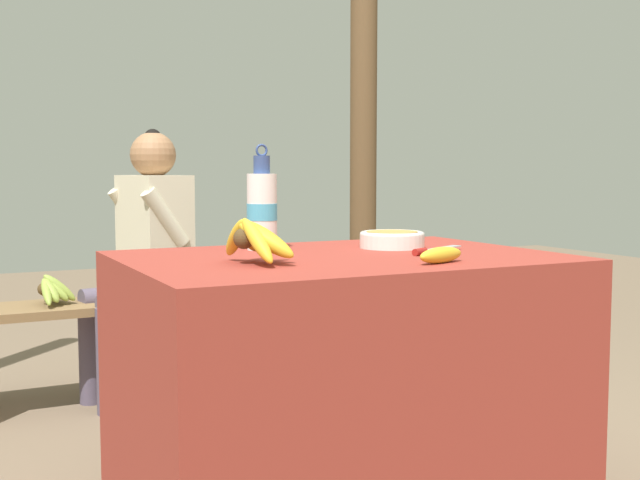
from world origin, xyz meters
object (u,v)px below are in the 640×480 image
water_bottle (262,209)px  knife (431,250)px  serving_bowl (392,238)px  wooden_bench (153,313)px  banana_bunch_ripe (256,239)px  seated_vendor (145,246)px  banana_bunch_green (52,289)px  loose_banana_front (441,255)px  support_post_far (363,132)px

water_bottle → knife: bearing=-38.4°
serving_bowl → wooden_bench: size_ratio=0.12×
banana_bunch_ripe → serving_bowl: (0.52, 0.21, -0.03)m
banana_bunch_ripe → serving_bowl: 0.56m
serving_bowl → seated_vendor: 1.30m
wooden_bench → serving_bowl: bearing=-71.6°
banana_bunch_ripe → seated_vendor: bearing=87.3°
banana_bunch_green → serving_bowl: bearing=-56.6°
banana_bunch_ripe → wooden_bench: 1.53m
wooden_bench → banana_bunch_green: size_ratio=6.30×
banana_bunch_ripe → wooden_bench: bearing=85.8°
knife → wooden_bench: (-0.43, 1.44, -0.38)m
banana_bunch_ripe → banana_bunch_green: bearing=101.7°
loose_banana_front → seated_vendor: 1.65m
support_post_far → loose_banana_front: bearing=-113.9°
water_bottle → support_post_far: size_ratio=0.13×
serving_bowl → seated_vendor: seated_vendor is taller
water_bottle → banana_bunch_green: size_ratio=1.23×
water_bottle → loose_banana_front: 0.59m
banana_bunch_green → wooden_bench: bearing=-0.1°
banana_bunch_ripe → seated_vendor: (0.07, 1.42, -0.14)m
knife → support_post_far: support_post_far is taller
banana_bunch_ripe → serving_bowl: bearing=21.5°
loose_banana_front → support_post_far: 2.13m
water_bottle → loose_banana_front: water_bottle is taller
wooden_bench → banana_bunch_green: bearing=179.9°
loose_banana_front → wooden_bench: size_ratio=0.11×
serving_bowl → seated_vendor: size_ratio=0.17×
banana_bunch_green → support_post_far: size_ratio=0.11×
loose_banana_front → wooden_bench: (-0.32, 1.65, -0.39)m
seated_vendor → banana_bunch_green: seated_vendor is taller
banana_bunch_green → water_bottle: bearing=-68.5°
serving_bowl → loose_banana_front: (-0.10, -0.40, -0.01)m
wooden_bench → support_post_far: size_ratio=0.69×
wooden_bench → seated_vendor: seated_vendor is taller
water_bottle → knife: (0.39, -0.31, -0.11)m
loose_banana_front → banana_bunch_green: size_ratio=0.66×
water_bottle → banana_bunch_green: 1.27m
water_bottle → wooden_bench: water_bottle is taller
wooden_bench → support_post_far: (1.17, 0.26, 0.80)m
wooden_bench → seated_vendor: 0.30m
water_bottle → banana_bunch_ripe: bearing=-114.4°
banana_bunch_ripe → knife: 0.54m
water_bottle → seated_vendor: (-0.08, 1.10, -0.20)m
seated_vendor → banana_bunch_green: bearing=-17.4°
water_bottle → wooden_bench: 1.24m
banana_bunch_ripe → water_bottle: water_bottle is taller
support_post_far → seated_vendor: bearing=-166.0°
wooden_bench → support_post_far: 1.44m
seated_vendor → banana_bunch_green: (-0.37, 0.04, -0.16)m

